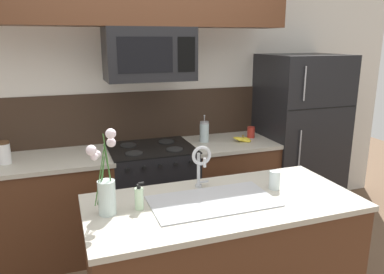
# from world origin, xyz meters

# --- Properties ---
(rear_partition) EXTENTS (5.20, 0.10, 2.60)m
(rear_partition) POSITION_xyz_m (0.30, 1.28, 1.30)
(rear_partition) COLOR silver
(rear_partition) RESTS_ON ground
(splash_band) EXTENTS (3.66, 0.01, 0.48)m
(splash_band) POSITION_xyz_m (0.00, 1.22, 1.15)
(splash_band) COLOR #332319
(splash_band) RESTS_ON rear_partition
(back_counter_left) EXTENTS (1.07, 0.65, 0.91)m
(back_counter_left) POSITION_xyz_m (-0.90, 0.90, 0.46)
(back_counter_left) COLOR #4C2B19
(back_counter_left) RESTS_ON ground
(back_counter_right) EXTENTS (0.84, 0.65, 0.91)m
(back_counter_right) POSITION_xyz_m (0.79, 0.90, 0.46)
(back_counter_right) COLOR #4C2B19
(back_counter_right) RESTS_ON ground
(stove_range) EXTENTS (0.76, 0.64, 0.93)m
(stove_range) POSITION_xyz_m (0.00, 0.90, 0.46)
(stove_range) COLOR black
(stove_range) RESTS_ON ground
(microwave) EXTENTS (0.74, 0.40, 0.44)m
(microwave) POSITION_xyz_m (0.00, 0.88, 1.75)
(microwave) COLOR black
(refrigerator) EXTENTS (0.79, 0.74, 1.73)m
(refrigerator) POSITION_xyz_m (1.59, 0.92, 0.86)
(refrigerator) COLOR black
(refrigerator) RESTS_ON ground
(storage_jar_medium) EXTENTS (0.10, 0.10, 0.18)m
(storage_jar_medium) POSITION_xyz_m (-1.20, 0.88, 1.00)
(storage_jar_medium) COLOR silver
(storage_jar_medium) RESTS_ON back_counter_left
(banana_bunch) EXTENTS (0.19, 0.16, 0.08)m
(banana_bunch) POSITION_xyz_m (0.90, 0.84, 0.93)
(banana_bunch) COLOR yellow
(banana_bunch) RESTS_ON back_counter_right
(french_press) EXTENTS (0.09, 0.09, 0.27)m
(french_press) POSITION_xyz_m (0.54, 0.96, 1.01)
(french_press) COLOR silver
(french_press) RESTS_ON back_counter_right
(coffee_tin) EXTENTS (0.08, 0.08, 0.11)m
(coffee_tin) POSITION_xyz_m (1.05, 0.95, 0.97)
(coffee_tin) COLOR #B22D23
(coffee_tin) RESTS_ON back_counter_right
(island_counter) EXTENTS (1.69, 0.78, 0.91)m
(island_counter) POSITION_xyz_m (0.16, -0.35, 0.46)
(island_counter) COLOR #4C2B19
(island_counter) RESTS_ON ground
(kitchen_sink) EXTENTS (0.76, 0.41, 0.16)m
(kitchen_sink) POSITION_xyz_m (0.08, -0.35, 0.84)
(kitchen_sink) COLOR #ADAFB5
(kitchen_sink) RESTS_ON island_counter
(sink_faucet) EXTENTS (0.14, 0.14, 0.31)m
(sink_faucet) POSITION_xyz_m (0.08, -0.15, 1.11)
(sink_faucet) COLOR #B7BABF
(sink_faucet) RESTS_ON island_counter
(dish_soap_bottle) EXTENTS (0.06, 0.05, 0.16)m
(dish_soap_bottle) POSITION_xyz_m (-0.36, -0.30, 0.98)
(dish_soap_bottle) COLOR beige
(dish_soap_bottle) RESTS_ON island_counter
(drinking_glass) EXTENTS (0.07, 0.07, 0.12)m
(drinking_glass) POSITION_xyz_m (0.55, -0.30, 0.97)
(drinking_glass) COLOR silver
(drinking_glass) RESTS_ON island_counter
(flower_vase) EXTENTS (0.17, 0.12, 0.50)m
(flower_vase) POSITION_xyz_m (-0.54, -0.30, 1.07)
(flower_vase) COLOR silver
(flower_vase) RESTS_ON island_counter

